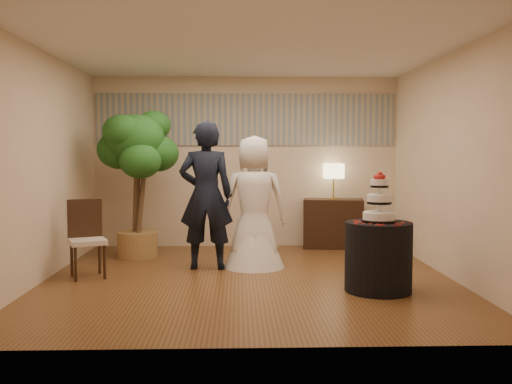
{
  "coord_description": "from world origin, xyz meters",
  "views": [
    {
      "loc": [
        -0.13,
        -6.96,
        1.56
      ],
      "look_at": [
        0.1,
        0.4,
        1.05
      ],
      "focal_mm": 40.0,
      "sensor_mm": 36.0,
      "label": 1
    }
  ],
  "objects_px": {
    "cake_table": "(378,257)",
    "wedding_cake": "(379,197)",
    "groom": "(206,196)",
    "console": "(333,224)",
    "side_chair": "(87,239)",
    "bride": "(254,202)",
    "ficus_tree": "(137,182)",
    "table_lamp": "(334,181)"
  },
  "relations": [
    {
      "from": "console",
      "to": "groom",
      "type": "bearing_deg",
      "value": -132.69
    },
    {
      "from": "table_lamp",
      "to": "ficus_tree",
      "type": "height_order",
      "value": "ficus_tree"
    },
    {
      "from": "cake_table",
      "to": "wedding_cake",
      "type": "xyz_separation_m",
      "value": [
        0.0,
        0.0,
        0.68
      ]
    },
    {
      "from": "console",
      "to": "side_chair",
      "type": "relative_size",
      "value": 0.99
    },
    {
      "from": "table_lamp",
      "to": "bride",
      "type": "bearing_deg",
      "value": -131.21
    },
    {
      "from": "groom",
      "to": "table_lamp",
      "type": "distance_m",
      "value": 2.56
    },
    {
      "from": "wedding_cake",
      "to": "side_chair",
      "type": "distance_m",
      "value": 3.59
    },
    {
      "from": "bride",
      "to": "console",
      "type": "bearing_deg",
      "value": -133.65
    },
    {
      "from": "cake_table",
      "to": "table_lamp",
      "type": "relative_size",
      "value": 1.35
    },
    {
      "from": "ficus_tree",
      "to": "groom",
      "type": "bearing_deg",
      "value": -39.14
    },
    {
      "from": "side_chair",
      "to": "groom",
      "type": "bearing_deg",
      "value": -4.23
    },
    {
      "from": "cake_table",
      "to": "side_chair",
      "type": "xyz_separation_m",
      "value": [
        -3.45,
        0.8,
        0.09
      ]
    },
    {
      "from": "cake_table",
      "to": "table_lamp",
      "type": "bearing_deg",
      "value": 90.46
    },
    {
      "from": "side_chair",
      "to": "bride",
      "type": "bearing_deg",
      "value": -7.6
    },
    {
      "from": "groom",
      "to": "wedding_cake",
      "type": "distance_m",
      "value": 2.39
    },
    {
      "from": "groom",
      "to": "console",
      "type": "height_order",
      "value": "groom"
    },
    {
      "from": "groom",
      "to": "ficus_tree",
      "type": "bearing_deg",
      "value": -38.23
    },
    {
      "from": "ficus_tree",
      "to": "side_chair",
      "type": "relative_size",
      "value": 2.3
    },
    {
      "from": "bride",
      "to": "side_chair",
      "type": "height_order",
      "value": "bride"
    },
    {
      "from": "bride",
      "to": "cake_table",
      "type": "height_order",
      "value": "bride"
    },
    {
      "from": "groom",
      "to": "table_lamp",
      "type": "relative_size",
      "value": 3.4
    },
    {
      "from": "cake_table",
      "to": "console",
      "type": "relative_size",
      "value": 0.81
    },
    {
      "from": "wedding_cake",
      "to": "console",
      "type": "height_order",
      "value": "wedding_cake"
    },
    {
      "from": "groom",
      "to": "wedding_cake",
      "type": "height_order",
      "value": "groom"
    },
    {
      "from": "cake_table",
      "to": "groom",
      "type": "bearing_deg",
      "value": 146.89
    },
    {
      "from": "groom",
      "to": "cake_table",
      "type": "distance_m",
      "value": 2.47
    },
    {
      "from": "cake_table",
      "to": "bride",
      "type": "bearing_deg",
      "value": 134.18
    },
    {
      "from": "cake_table",
      "to": "side_chair",
      "type": "distance_m",
      "value": 3.54
    },
    {
      "from": "groom",
      "to": "bride",
      "type": "bearing_deg",
      "value": -171.19
    },
    {
      "from": "ficus_tree",
      "to": "wedding_cake",
      "type": "bearing_deg",
      "value": -35.32
    },
    {
      "from": "bride",
      "to": "ficus_tree",
      "type": "distance_m",
      "value": 1.91
    },
    {
      "from": "wedding_cake",
      "to": "ficus_tree",
      "type": "xyz_separation_m",
      "value": [
        -3.08,
        2.18,
        0.05
      ]
    },
    {
      "from": "table_lamp",
      "to": "ficus_tree",
      "type": "distance_m",
      "value": 3.14
    },
    {
      "from": "table_lamp",
      "to": "ficus_tree",
      "type": "bearing_deg",
      "value": -166.44
    },
    {
      "from": "console",
      "to": "ficus_tree",
      "type": "distance_m",
      "value": 3.22
    },
    {
      "from": "groom",
      "to": "wedding_cake",
      "type": "bearing_deg",
      "value": 147.81
    },
    {
      "from": "bride",
      "to": "side_chair",
      "type": "relative_size",
      "value": 1.84
    },
    {
      "from": "groom",
      "to": "console",
      "type": "relative_size",
      "value": 2.05
    },
    {
      "from": "bride",
      "to": "table_lamp",
      "type": "distance_m",
      "value": 2.03
    },
    {
      "from": "groom",
      "to": "console",
      "type": "distance_m",
      "value": 2.62
    },
    {
      "from": "wedding_cake",
      "to": "table_lamp",
      "type": "relative_size",
      "value": 0.98
    },
    {
      "from": "bride",
      "to": "side_chair",
      "type": "distance_m",
      "value": 2.21
    }
  ]
}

